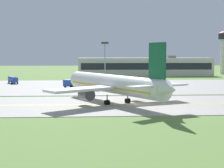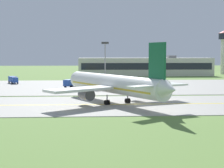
{
  "view_description": "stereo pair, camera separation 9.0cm",
  "coord_description": "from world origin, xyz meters",
  "px_view_note": "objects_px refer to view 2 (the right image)",
  "views": [
    {
      "loc": [
        -9.56,
        -72.34,
        10.62
      ],
      "look_at": [
        -4.92,
        4.5,
        4.0
      ],
      "focal_mm": 55.88,
      "sensor_mm": 36.0,
      "label": 1
    },
    {
      "loc": [
        -9.47,
        -72.34,
        10.62
      ],
      "look_at": [
        -4.92,
        4.5,
        4.0
      ],
      "focal_mm": 55.88,
      "sensor_mm": 36.0,
      "label": 2
    }
  ],
  "objects_px": {
    "apron_light_mast": "(105,58)",
    "airplane_lead": "(114,84)",
    "service_truck_catering": "(13,79)",
    "service_truck_fuel": "(71,83)",
    "service_truck_baggage": "(92,85)"
  },
  "relations": [
    {
      "from": "apron_light_mast",
      "to": "airplane_lead",
      "type": "bearing_deg",
      "value": -89.77
    },
    {
      "from": "airplane_lead",
      "to": "service_truck_catering",
      "type": "height_order",
      "value": "airplane_lead"
    },
    {
      "from": "airplane_lead",
      "to": "apron_light_mast",
      "type": "distance_m",
      "value": 42.99
    },
    {
      "from": "service_truck_fuel",
      "to": "apron_light_mast",
      "type": "bearing_deg",
      "value": 27.6
    },
    {
      "from": "service_truck_baggage",
      "to": "service_truck_catering",
      "type": "xyz_separation_m",
      "value": [
        -28.35,
        23.54,
        0.0
      ]
    },
    {
      "from": "apron_light_mast",
      "to": "service_truck_catering",
      "type": "bearing_deg",
      "value": 163.78
    },
    {
      "from": "service_truck_baggage",
      "to": "service_truck_fuel",
      "type": "bearing_deg",
      "value": 129.41
    },
    {
      "from": "airplane_lead",
      "to": "service_truck_baggage",
      "type": "height_order",
      "value": "airplane_lead"
    },
    {
      "from": "service_truck_baggage",
      "to": "service_truck_fuel",
      "type": "distance_m",
      "value": 10.63
    },
    {
      "from": "service_truck_baggage",
      "to": "service_truck_fuel",
      "type": "height_order",
      "value": "same"
    },
    {
      "from": "service_truck_catering",
      "to": "apron_light_mast",
      "type": "distance_m",
      "value": 34.95
    },
    {
      "from": "apron_light_mast",
      "to": "service_truck_baggage",
      "type": "bearing_deg",
      "value": -107.29
    },
    {
      "from": "airplane_lead",
      "to": "apron_light_mast",
      "type": "bearing_deg",
      "value": 90.23
    },
    {
      "from": "service_truck_fuel",
      "to": "service_truck_catering",
      "type": "xyz_separation_m",
      "value": [
        -21.6,
        15.33,
        0.0
      ]
    },
    {
      "from": "service_truck_catering",
      "to": "apron_light_mast",
      "type": "bearing_deg",
      "value": -16.22
    }
  ]
}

